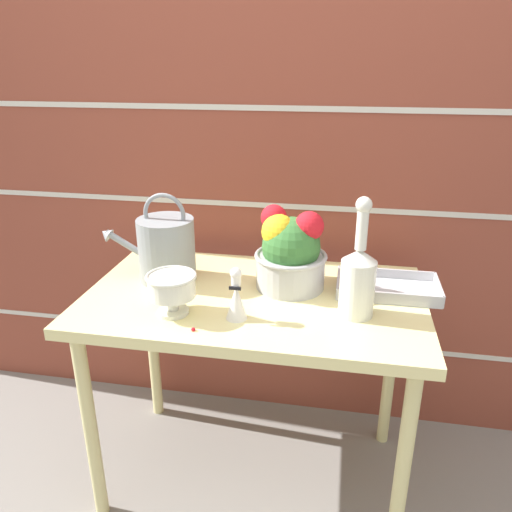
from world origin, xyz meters
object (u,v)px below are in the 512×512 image
(watering_can, at_px, (166,248))
(crystal_pedestal_bowl, at_px, (172,287))
(flower_planter, at_px, (290,252))
(wire_tray, at_px, (387,288))
(glass_decanter, at_px, (358,277))
(figurine_vase, at_px, (236,298))

(watering_can, relative_size, crystal_pedestal_bowl, 2.25)
(flower_planter, bearing_deg, wire_tray, 3.94)
(flower_planter, distance_m, wire_tray, 0.34)
(flower_planter, relative_size, glass_decanter, 0.75)
(watering_can, relative_size, wire_tray, 1.03)
(flower_planter, relative_size, wire_tray, 0.83)
(glass_decanter, height_order, figurine_vase, glass_decanter)
(watering_can, height_order, flower_planter, watering_can)
(flower_planter, bearing_deg, glass_decanter, -36.00)
(glass_decanter, bearing_deg, crystal_pedestal_bowl, -170.31)
(crystal_pedestal_bowl, height_order, glass_decanter, glass_decanter)
(wire_tray, bearing_deg, glass_decanter, -119.83)
(flower_planter, height_order, glass_decanter, glass_decanter)
(crystal_pedestal_bowl, xyz_separation_m, glass_decanter, (0.53, 0.09, 0.04))
(watering_can, distance_m, crystal_pedestal_bowl, 0.26)
(crystal_pedestal_bowl, relative_size, flower_planter, 0.55)
(watering_can, xyz_separation_m, figurine_vase, (0.29, -0.23, -0.05))
(figurine_vase, relative_size, wire_tray, 0.49)
(figurine_vase, bearing_deg, glass_decanter, 14.22)
(flower_planter, height_order, wire_tray, flower_planter)
(crystal_pedestal_bowl, bearing_deg, glass_decanter, 9.69)
(watering_can, height_order, figurine_vase, watering_can)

